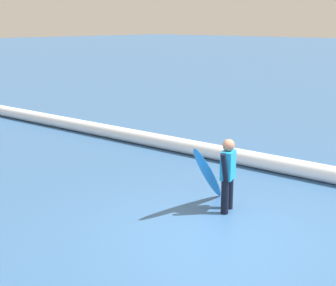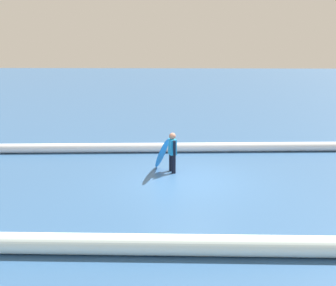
# 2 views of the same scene
# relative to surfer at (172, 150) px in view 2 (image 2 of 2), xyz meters

# --- Properties ---
(ground_plane) EXTENTS (198.10, 198.10, 0.00)m
(ground_plane) POSITION_rel_surfer_xyz_m (-0.52, 0.95, -0.75)
(ground_plane) COLOR #305889
(surfer) EXTENTS (0.30, 0.59, 1.35)m
(surfer) POSITION_rel_surfer_xyz_m (0.00, 0.00, 0.00)
(surfer) COLOR black
(surfer) RESTS_ON ground_plane
(surfboard) EXTENTS (0.70, 1.44, 1.33)m
(surfboard) POSITION_rel_surfer_xyz_m (0.35, 0.13, -0.10)
(surfboard) COLOR #268CE5
(surfboard) RESTS_ON ground_plane
(wave_crest_foreground) EXTENTS (24.93, 2.29, 0.38)m
(wave_crest_foreground) POSITION_rel_surfer_xyz_m (-0.43, -2.81, -0.56)
(wave_crest_foreground) COLOR white
(wave_crest_foreground) RESTS_ON ground_plane
(wave_crest_midground) EXTENTS (14.64, 0.78, 0.42)m
(wave_crest_midground) POSITION_rel_surfer_xyz_m (0.10, 5.63, -0.54)
(wave_crest_midground) COLOR white
(wave_crest_midground) RESTS_ON ground_plane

